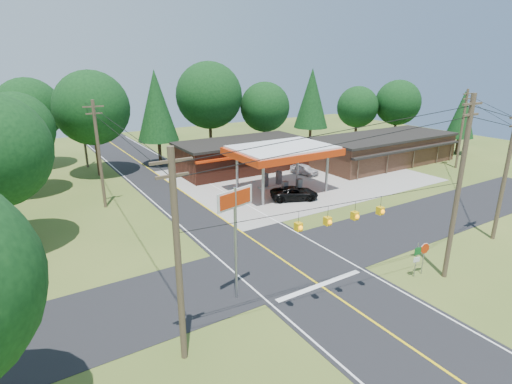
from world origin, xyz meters
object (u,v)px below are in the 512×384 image
sedan_car (304,169)px  suv_car (294,193)px  gas_canopy (282,152)px  octagonal_stop_sign (425,251)px  big_stop_sign (235,218)px

sedan_car → suv_car: bearing=-149.4°
gas_canopy → sedan_car: gas_canopy is taller
suv_car → octagonal_stop_sign: (-1.96, -16.15, 0.97)m
gas_canopy → suv_car: (-0.50, -2.87, -3.61)m
gas_canopy → suv_car: gas_canopy is taller
gas_canopy → sedan_car: bearing=32.5°
gas_canopy → octagonal_stop_sign: bearing=-97.4°
sedan_car → big_stop_sign: size_ratio=0.54×
sedan_car → gas_canopy: bearing=-162.3°
big_stop_sign → suv_car: bearing=42.0°
big_stop_sign → gas_canopy: bearing=47.0°
suv_car → big_stop_sign: size_ratio=0.70×
sedan_car → octagonal_stop_sign: size_ratio=1.66×
gas_canopy → big_stop_sign: big_stop_sign is taller
big_stop_sign → octagonal_stop_sign: (11.54, -4.00, -3.39)m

